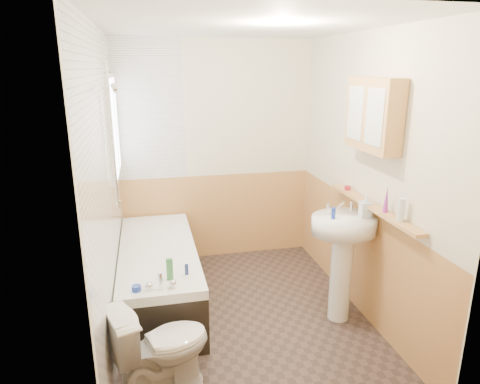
% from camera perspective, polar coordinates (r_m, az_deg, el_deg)
% --- Properties ---
extents(floor, '(2.80, 2.80, 0.00)m').
position_cam_1_polar(floor, '(4.08, 0.48, -16.31)').
color(floor, '#302521').
rests_on(floor, ground).
extents(ceiling, '(2.80, 2.80, 0.00)m').
position_cam_1_polar(ceiling, '(3.45, 0.58, 21.34)').
color(ceiling, white).
rests_on(ceiling, ground).
extents(wall_back, '(2.20, 0.02, 2.50)m').
position_cam_1_polar(wall_back, '(4.91, -3.21, 5.16)').
color(wall_back, beige).
rests_on(wall_back, ground).
extents(wall_front, '(2.20, 0.02, 2.50)m').
position_cam_1_polar(wall_front, '(2.29, 8.60, -8.34)').
color(wall_front, beige).
rests_on(wall_front, ground).
extents(wall_left, '(0.02, 2.80, 2.50)m').
position_cam_1_polar(wall_left, '(3.49, -17.51, -0.21)').
color(wall_left, beige).
rests_on(wall_left, ground).
extents(wall_right, '(0.02, 2.80, 2.50)m').
position_cam_1_polar(wall_right, '(3.96, 16.40, 1.78)').
color(wall_right, beige).
rests_on(wall_right, ground).
extents(wainscot_right, '(0.01, 2.80, 1.00)m').
position_cam_1_polar(wainscot_right, '(4.19, 15.31, -8.21)').
color(wainscot_right, tan).
rests_on(wainscot_right, wall_right).
extents(wainscot_front, '(2.20, 0.01, 1.00)m').
position_cam_1_polar(wainscot_front, '(2.71, 7.69, -22.74)').
color(wainscot_front, tan).
rests_on(wainscot_front, wall_front).
extents(wainscot_back, '(2.20, 0.01, 1.00)m').
position_cam_1_polar(wainscot_back, '(5.09, -3.03, -3.20)').
color(wainscot_back, tan).
rests_on(wainscot_back, wall_back).
extents(tile_cladding_left, '(0.01, 2.80, 2.50)m').
position_cam_1_polar(tile_cladding_left, '(3.49, -17.15, -0.19)').
color(tile_cladding_left, white).
rests_on(tile_cladding_left, wall_left).
extents(tile_return_back, '(0.75, 0.01, 1.50)m').
position_cam_1_polar(tile_return_back, '(4.75, -12.06, 10.56)').
color(tile_return_back, white).
rests_on(tile_return_back, wall_back).
extents(window, '(0.03, 0.79, 0.99)m').
position_cam_1_polar(window, '(4.34, -16.39, 8.41)').
color(window, white).
rests_on(window, wall_left).
extents(bathtub, '(0.70, 1.82, 0.71)m').
position_cam_1_polar(bathtub, '(4.24, -10.74, -10.62)').
color(bathtub, black).
rests_on(bathtub, floor).
extents(shower_riser, '(0.11, 0.08, 1.23)m').
position_cam_1_polar(shower_riser, '(3.76, -16.59, 8.43)').
color(shower_riser, silver).
rests_on(shower_riser, wall_left).
extents(toilet, '(0.79, 0.60, 0.68)m').
position_cam_1_polar(toilet, '(3.19, -10.47, -19.64)').
color(toilet, white).
rests_on(toilet, floor).
extents(sink, '(0.57, 0.46, 1.10)m').
position_cam_1_polar(sink, '(3.85, 13.54, -7.10)').
color(sink, white).
rests_on(sink, floor).
extents(pine_shelf, '(0.10, 1.37, 0.03)m').
position_cam_1_polar(pine_shelf, '(3.75, 17.17, -1.81)').
color(pine_shelf, tan).
rests_on(pine_shelf, wall_right).
extents(medicine_cabinet, '(0.16, 0.64, 0.58)m').
position_cam_1_polar(medicine_cabinet, '(3.63, 17.37, 9.79)').
color(medicine_cabinet, tan).
rests_on(medicine_cabinet, wall_right).
extents(foam_can, '(0.06, 0.06, 0.18)m').
position_cam_1_polar(foam_can, '(3.39, 20.68, -2.22)').
color(foam_can, silver).
rests_on(foam_can, pine_shelf).
extents(green_bottle, '(0.06, 0.06, 0.21)m').
position_cam_1_polar(green_bottle, '(3.54, 18.94, -0.92)').
color(green_bottle, purple).
rests_on(green_bottle, pine_shelf).
extents(black_jar, '(0.06, 0.06, 0.04)m').
position_cam_1_polar(black_jar, '(4.12, 14.16, 0.55)').
color(black_jar, maroon).
rests_on(black_jar, pine_shelf).
extents(soap_bottle, '(0.11, 0.21, 0.09)m').
position_cam_1_polar(soap_bottle, '(3.76, 16.34, -2.56)').
color(soap_bottle, silver).
rests_on(soap_bottle, sink).
extents(clear_bottle, '(0.04, 0.04, 0.10)m').
position_cam_1_polar(clear_bottle, '(3.65, 12.35, -2.77)').
color(clear_bottle, '#19339E').
rests_on(clear_bottle, sink).
extents(blue_gel, '(0.05, 0.04, 0.18)m').
position_cam_1_polar(blue_gel, '(3.48, -9.35, -10.13)').
color(blue_gel, '#388447').
rests_on(blue_gel, bathtub).
extents(cream_jar, '(0.08, 0.08, 0.04)m').
position_cam_1_polar(cream_jar, '(3.40, -13.65, -12.37)').
color(cream_jar, '#19339E').
rests_on(cream_jar, bathtub).
extents(orange_bottle, '(0.03, 0.03, 0.09)m').
position_cam_1_polar(orange_bottle, '(3.57, -7.13, -10.21)').
color(orange_bottle, navy).
rests_on(orange_bottle, bathtub).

